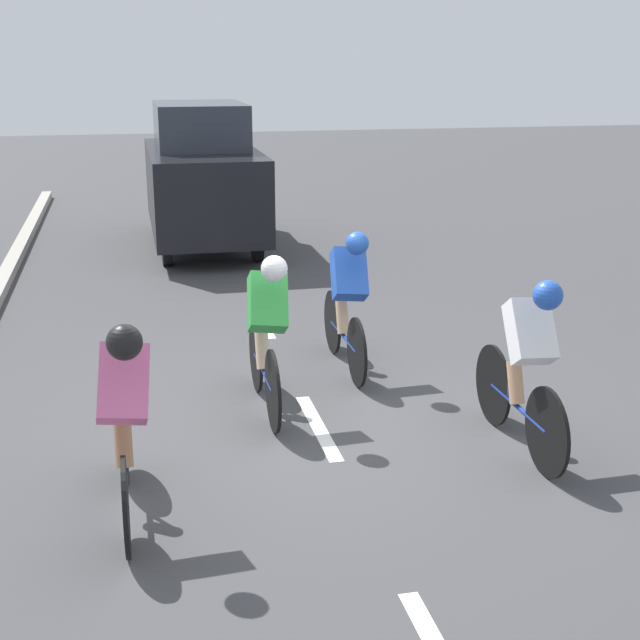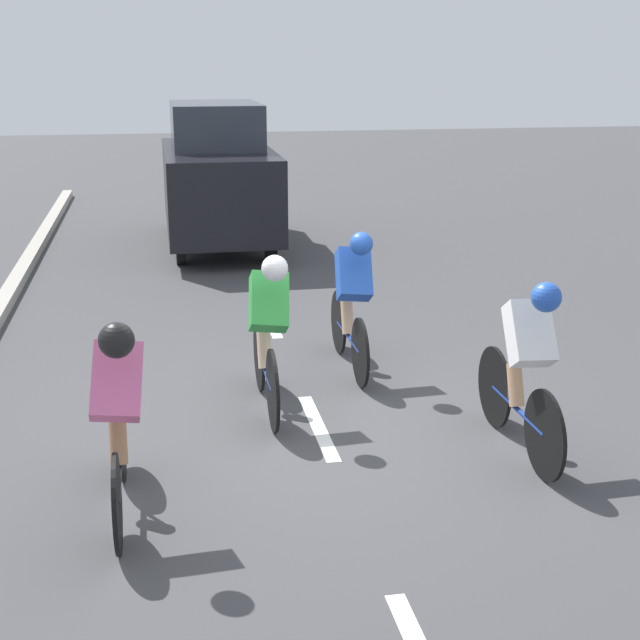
# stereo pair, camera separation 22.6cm
# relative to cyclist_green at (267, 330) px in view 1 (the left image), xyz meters

# --- Properties ---
(ground_plane) EXTENTS (60.00, 60.00, 0.00)m
(ground_plane) POSITION_rel_cyclist_green_xyz_m (-0.37, 0.35, -0.76)
(ground_plane) COLOR #424244
(lane_stripe_mid) EXTENTS (0.12, 1.40, 0.01)m
(lane_stripe_mid) POSITION_rel_cyclist_green_xyz_m (-0.37, 0.42, -0.76)
(lane_stripe_mid) COLOR white
(lane_stripe_mid) RESTS_ON ground
(lane_stripe_far) EXTENTS (0.12, 1.40, 0.01)m
(lane_stripe_far) POSITION_rel_cyclist_green_xyz_m (-0.37, -2.78, -0.76)
(lane_stripe_far) COLOR white
(lane_stripe_far) RESTS_ON ground
(cyclist_green) EXTENTS (0.38, 1.68, 1.47)m
(cyclist_green) POSITION_rel_cyclist_green_xyz_m (0.00, 0.00, 0.00)
(cyclist_green) COLOR black
(cyclist_green) RESTS_ON ground
(cyclist_pink) EXTENTS (0.38, 1.67, 1.46)m
(cyclist_pink) POSITION_rel_cyclist_green_xyz_m (1.21, 1.69, 0.01)
(cyclist_pink) COLOR black
(cyclist_pink) RESTS_ON ground
(cyclist_blue) EXTENTS (0.36, 1.69, 1.45)m
(cyclist_blue) POSITION_rel_cyclist_green_xyz_m (-0.95, -0.90, -0.00)
(cyclist_blue) COLOR black
(cyclist_blue) RESTS_ON ground
(cyclist_white) EXTENTS (0.34, 1.71, 1.46)m
(cyclist_white) POSITION_rel_cyclist_green_xyz_m (-1.85, 1.23, -0.00)
(cyclist_white) COLOR black
(cyclist_white) RESTS_ON ground
(support_car) EXTENTS (1.70, 3.97, 2.30)m
(support_car) POSITION_rel_cyclist_green_xyz_m (-0.11, -7.26, 0.38)
(support_car) COLOR black
(support_car) RESTS_ON ground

